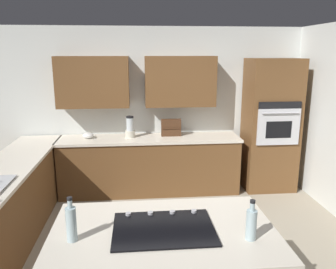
# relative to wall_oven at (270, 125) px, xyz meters

# --- Properties ---
(ground_plane) EXTENTS (14.00, 14.00, 0.00)m
(ground_plane) POSITION_rel_wall_oven_xyz_m (1.85, 1.72, -1.06)
(ground_plane) COLOR #9E937F
(wall_back) EXTENTS (6.00, 0.44, 2.60)m
(wall_back) POSITION_rel_wall_oven_xyz_m (1.92, -0.32, 0.37)
(wall_back) COLOR silver
(wall_back) RESTS_ON ground
(lower_cabinets_back) EXTENTS (2.80, 0.60, 0.86)m
(lower_cabinets_back) POSITION_rel_wall_oven_xyz_m (1.95, -0.00, -0.63)
(lower_cabinets_back) COLOR brown
(lower_cabinets_back) RESTS_ON ground
(countertop_back) EXTENTS (2.84, 0.64, 0.04)m
(countertop_back) POSITION_rel_wall_oven_xyz_m (1.95, -0.00, -0.18)
(countertop_back) COLOR silver
(countertop_back) RESTS_ON lower_cabinets_back
(lower_cabinets_side) EXTENTS (0.60, 2.90, 0.86)m
(lower_cabinets_side) POSITION_rel_wall_oven_xyz_m (3.67, 1.17, -0.63)
(lower_cabinets_side) COLOR brown
(lower_cabinets_side) RESTS_ON ground
(countertop_side) EXTENTS (0.64, 2.94, 0.04)m
(countertop_side) POSITION_rel_wall_oven_xyz_m (3.67, 1.17, -0.18)
(countertop_side) COLOR silver
(countertop_side) RESTS_ON lower_cabinets_side
(island_top) EXTENTS (1.70, 1.06, 0.04)m
(island_top) POSITION_rel_wall_oven_xyz_m (1.96, 2.85, -0.18)
(island_top) COLOR silver
(island_top) RESTS_ON island_base
(wall_oven) EXTENTS (0.80, 0.66, 2.11)m
(wall_oven) POSITION_rel_wall_oven_xyz_m (0.00, 0.00, 0.00)
(wall_oven) COLOR brown
(wall_oven) RESTS_ON ground
(cooktop) EXTENTS (0.76, 0.56, 0.03)m
(cooktop) POSITION_rel_wall_oven_xyz_m (1.96, 2.85, -0.15)
(cooktop) COLOR black
(cooktop) RESTS_ON island_top
(blender) EXTENTS (0.15, 0.15, 0.34)m
(blender) POSITION_rel_wall_oven_xyz_m (2.25, -0.04, -0.01)
(blender) COLOR beige
(blender) RESTS_ON countertop_back
(mixing_bowl) EXTENTS (0.17, 0.17, 0.09)m
(mixing_bowl) POSITION_rel_wall_oven_xyz_m (2.90, -0.04, -0.11)
(mixing_bowl) COLOR white
(mixing_bowl) RESTS_ON countertop_back
(spice_rack) EXTENTS (0.31, 0.11, 0.27)m
(spice_rack) POSITION_rel_wall_oven_xyz_m (1.60, -0.08, -0.02)
(spice_rack) COLOR #472B19
(spice_rack) RESTS_ON countertop_back
(oil_bottle) EXTENTS (0.07, 0.07, 0.33)m
(oil_bottle) POSITION_rel_wall_oven_xyz_m (2.61, 2.95, -0.02)
(oil_bottle) COLOR silver
(oil_bottle) RESTS_ON island_top
(second_bottle) EXTENTS (0.08, 0.08, 0.30)m
(second_bottle) POSITION_rel_wall_oven_xyz_m (1.35, 3.04, -0.04)
(second_bottle) COLOR silver
(second_bottle) RESTS_ON island_top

